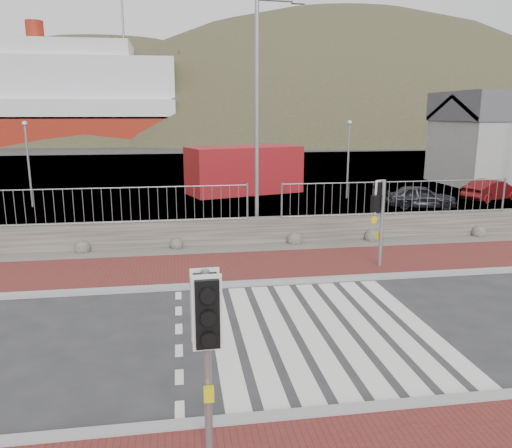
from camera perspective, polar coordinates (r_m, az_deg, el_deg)
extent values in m
plane|color=#28282B|center=(10.89, 7.55, -11.89)|extent=(220.00, 220.00, 0.00)
cube|color=maroon|center=(14.96, 2.71, -4.74)|extent=(40.00, 3.00, 0.08)
cube|color=gray|center=(8.37, 13.66, -19.82)|extent=(40.00, 0.25, 0.12)
cube|color=gray|center=(13.56, 3.98, -6.56)|extent=(40.00, 0.25, 0.12)
cube|color=silver|center=(10.52, -3.78, -12.67)|extent=(0.42, 5.60, 0.01)
cube|color=silver|center=(10.58, -0.46, -12.49)|extent=(0.42, 5.60, 0.01)
cube|color=silver|center=(10.68, 2.80, -12.26)|extent=(0.42, 5.60, 0.01)
cube|color=silver|center=(10.81, 5.99, -12.01)|extent=(0.42, 5.60, 0.01)
cube|color=silver|center=(10.97, 9.08, -11.72)|extent=(0.42, 5.60, 0.01)
cube|color=silver|center=(11.16, 12.08, -11.41)|extent=(0.42, 5.60, 0.01)
cube|color=silver|center=(11.37, 14.96, -11.09)|extent=(0.42, 5.60, 0.01)
cube|color=silver|center=(11.62, 17.72, -10.75)|extent=(0.42, 5.60, 0.01)
cube|color=#59544C|center=(16.85, 1.35, -2.78)|extent=(40.00, 1.50, 0.06)
cube|color=#464139|center=(17.50, 0.89, -0.77)|extent=(40.00, 0.60, 0.90)
cylinder|color=gray|center=(16.91, -15.28, 4.01)|extent=(8.40, 0.04, 0.04)
cylinder|color=gray|center=(17.06, -1.00, 2.48)|extent=(0.07, 0.07, 1.20)
cylinder|color=gray|center=(18.48, 15.87, 4.67)|extent=(8.40, 0.04, 0.04)
cylinder|color=gray|center=(17.26, 2.96, 2.59)|extent=(0.07, 0.07, 1.20)
cylinder|color=gray|center=(20.67, 26.44, 2.94)|extent=(0.07, 0.07, 1.20)
cube|color=#4C4C4F|center=(37.76, -4.43, 5.71)|extent=(120.00, 40.00, 0.50)
cube|color=#3F4C54|center=(72.58, -6.65, 8.95)|extent=(220.00, 50.00, 0.05)
cube|color=maroon|center=(81.39, -27.23, 9.46)|extent=(50.00, 16.00, 4.00)
cube|color=silver|center=(78.97, -20.62, 15.08)|extent=(30.00, 12.00, 6.00)
cube|color=silver|center=(79.30, -20.85, 17.96)|extent=(18.00, 10.00, 2.50)
cylinder|color=maroon|center=(80.46, -23.95, 19.42)|extent=(2.40, 2.40, 3.00)
cylinder|color=gray|center=(78.71, -14.98, 21.32)|extent=(0.30, 0.30, 6.00)
ellipsoid|color=#323620|center=(101.14, -15.48, -1.90)|extent=(106.40, 68.40, 76.00)
ellipsoid|color=#323620|center=(107.22, 9.41, -4.12)|extent=(140.00, 90.00, 100.00)
cylinder|color=gray|center=(6.69, -5.57, -15.92)|extent=(0.10, 0.10, 2.61)
cube|color=#CABC0B|center=(6.85, -5.51, -18.31)|extent=(0.13, 0.08, 0.20)
cube|color=black|center=(6.35, -5.72, -9.62)|extent=(0.38, 0.24, 0.98)
sphere|color=#0CE53F|center=(6.46, -5.67, -11.92)|extent=(0.14, 0.14, 0.14)
cylinder|color=gray|center=(14.91, 14.17, -0.09)|extent=(0.10, 0.10, 2.63)
cube|color=#CABC0B|center=(14.99, 14.10, -1.32)|extent=(0.15, 0.12, 0.21)
cube|color=black|center=(14.77, 14.34, 2.94)|extent=(0.44, 0.36, 0.99)
sphere|color=#0CE53F|center=(14.81, 14.28, 1.86)|extent=(0.14, 0.14, 0.14)
cube|color=black|center=(14.55, 13.43, 2.28)|extent=(0.25, 0.22, 0.47)
cylinder|color=gray|center=(17.81, 0.10, 11.47)|extent=(0.15, 0.15, 8.29)
cylinder|color=gray|center=(18.37, 2.51, 24.19)|extent=(1.45, 0.22, 0.09)
cube|color=beige|center=(18.57, 4.86, 23.96)|extent=(0.48, 0.27, 0.12)
cube|color=maroon|center=(28.60, -1.36, 6.21)|extent=(6.83, 4.39, 2.64)
imported|color=black|center=(25.32, 18.32, 2.99)|extent=(3.45, 1.99, 1.11)
imported|color=#540C0C|center=(28.88, 25.35, 3.53)|extent=(3.56, 2.24, 1.11)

